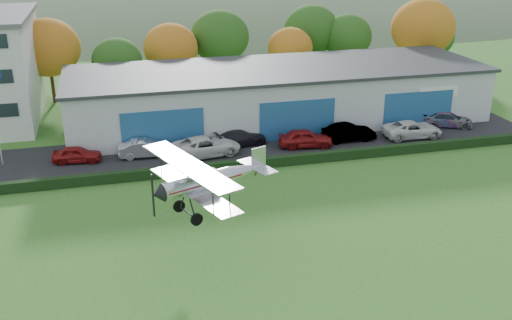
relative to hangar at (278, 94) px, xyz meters
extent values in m
plane|color=#326821|center=(-5.00, -27.98, -2.66)|extent=(300.00, 300.00, 0.00)
cube|color=black|center=(-2.00, -6.98, -2.63)|extent=(48.00, 9.00, 0.05)
cube|color=black|center=(-2.00, -11.78, -2.26)|extent=(46.00, 0.60, 0.80)
cube|color=#B2B7BC|center=(0.00, 0.02, -0.16)|extent=(40.00, 12.00, 5.00)
cube|color=#2D3033|center=(0.00, 0.02, 2.49)|extent=(40.60, 12.60, 0.30)
cube|color=#205284|center=(-12.00, -6.03, -0.86)|extent=(7.00, 0.12, 3.60)
cube|color=#205284|center=(0.00, -6.03, -0.86)|extent=(7.00, 0.12, 3.60)
cube|color=#205284|center=(12.00, -6.03, -0.86)|extent=(7.00, 0.12, 3.60)
cylinder|color=#3D2614|center=(-22.00, 12.02, -1.08)|extent=(0.36, 0.36, 3.15)
ellipsoid|color=#9E4C13|center=(-22.00, 12.02, 3.37)|extent=(6.84, 6.84, 6.16)
cylinder|color=#3D2614|center=(-15.00, 10.02, -1.43)|extent=(0.36, 0.36, 2.45)
ellipsoid|color=#1E4C14|center=(-15.00, 10.02, 2.03)|extent=(5.32, 5.32, 4.79)
cylinder|color=#3D2614|center=(-9.00, 12.02, -1.26)|extent=(0.36, 0.36, 2.80)
ellipsoid|color=#9E4C13|center=(-9.00, 12.02, 2.70)|extent=(6.08, 6.08, 5.47)
cylinder|color=#3D2614|center=(-3.00, 14.02, -1.08)|extent=(0.36, 0.36, 3.15)
ellipsoid|color=#1E4C14|center=(-3.00, 14.02, 3.37)|extent=(6.84, 6.84, 6.16)
cylinder|color=#3D2614|center=(5.00, 12.02, -1.43)|extent=(0.36, 0.36, 2.45)
ellipsoid|color=#9E4C13|center=(5.00, 12.02, 2.03)|extent=(5.32, 5.32, 4.79)
cylinder|color=#3D2614|center=(13.00, 14.02, -1.26)|extent=(0.36, 0.36, 2.80)
ellipsoid|color=#1E4C14|center=(13.00, 14.02, 2.70)|extent=(6.08, 6.08, 5.47)
cylinder|color=#3D2614|center=(21.00, 10.02, -0.91)|extent=(0.36, 0.36, 3.50)
ellipsoid|color=#9E4C13|center=(21.00, 10.02, 4.04)|extent=(7.60, 7.60, 6.84)
cylinder|color=#3D2614|center=(25.00, 14.02, -1.43)|extent=(0.36, 0.36, 2.45)
ellipsoid|color=#1E4C14|center=(25.00, 14.02, 2.03)|extent=(5.32, 5.32, 4.79)
cylinder|color=#3D2614|center=(9.00, 16.02, -1.08)|extent=(0.36, 0.36, 3.15)
ellipsoid|color=#1E4C14|center=(9.00, 16.02, 3.37)|extent=(6.84, 6.84, 6.16)
ellipsoid|color=#4C6642|center=(15.00, 112.02, -18.06)|extent=(320.00, 196.00, 56.00)
ellipsoid|color=#4C6642|center=(85.00, 112.02, -12.56)|extent=(240.00, 126.00, 36.00)
imported|color=maroon|center=(-19.14, -6.96, -1.94)|extent=(4.08, 2.10, 1.33)
imported|color=silver|center=(-13.59, -7.13, -1.86)|extent=(4.57, 1.74, 1.49)
imported|color=silver|center=(-8.73, -8.13, -1.79)|extent=(6.27, 3.66, 1.64)
imported|color=black|center=(-5.30, -6.41, -1.94)|extent=(4.83, 2.55, 1.34)
imported|color=maroon|center=(0.02, -8.28, -1.81)|extent=(4.92, 2.58, 1.60)
imported|color=gray|center=(4.31, -7.75, -1.82)|extent=(4.76, 1.67, 1.57)
imported|color=silver|center=(10.28, -8.33, -1.86)|extent=(5.50, 2.71, 1.50)
imported|color=gray|center=(15.10, -6.30, -1.91)|extent=(5.19, 3.56, 1.39)
cylinder|color=silver|center=(-11.79, -23.33, 1.72)|extent=(4.39, 2.50, 1.02)
cone|color=silver|center=(-8.61, -22.11, 1.72)|extent=(2.69, 1.85, 1.02)
cone|color=black|center=(-14.06, -24.20, 1.72)|extent=(0.89, 1.16, 1.02)
cube|color=maroon|center=(-11.47, -23.20, 1.78)|extent=(4.82, 2.68, 0.07)
cube|color=black|center=(-11.26, -23.12, 2.20)|extent=(1.51, 1.12, 0.28)
cube|color=silver|center=(-12.00, -23.41, 1.38)|extent=(4.25, 8.13, 0.11)
cube|color=silver|center=(-12.21, -23.49, 2.91)|extent=(4.52, 8.59, 0.11)
cylinder|color=black|center=(-11.42, -26.34, 2.15)|extent=(0.09, 0.09, 1.47)
cylinder|color=black|center=(-10.46, -25.98, 2.15)|extent=(0.09, 0.09, 1.47)
cylinder|color=black|center=(-13.53, -20.84, 2.15)|extent=(0.09, 0.09, 1.47)
cylinder|color=black|center=(-12.58, -20.47, 2.15)|extent=(0.09, 0.09, 1.47)
cylinder|color=black|center=(-12.07, -23.86, 2.51)|extent=(0.15, 0.25, 0.85)
cylinder|color=black|center=(-12.35, -23.12, 2.51)|extent=(0.15, 0.25, 0.85)
cylinder|color=black|center=(-12.25, -24.02, 0.76)|extent=(0.36, 0.76, 1.39)
cylinder|color=black|center=(-12.59, -23.12, 0.76)|extent=(0.36, 0.76, 1.39)
cylinder|color=black|center=(-12.42, -23.57, 0.08)|extent=(0.85, 2.04, 0.08)
cylinder|color=black|center=(-12.05, -24.52, 0.08)|extent=(0.73, 0.41, 0.73)
cylinder|color=black|center=(-12.79, -22.62, 0.08)|extent=(0.73, 0.41, 0.73)
cylinder|color=black|center=(-7.87, -21.82, 1.44)|extent=(0.41, 0.21, 0.48)
cube|color=silver|center=(-7.87, -21.82, 1.78)|extent=(2.01, 3.12, 0.07)
cube|color=silver|center=(-7.76, -21.78, 2.34)|extent=(0.98, 0.43, 1.25)
cube|color=black|center=(-14.35, -24.31, 1.72)|extent=(0.11, 0.15, 2.49)
camera|label=1|loc=(-16.11, -53.31, 15.20)|focal=40.88mm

